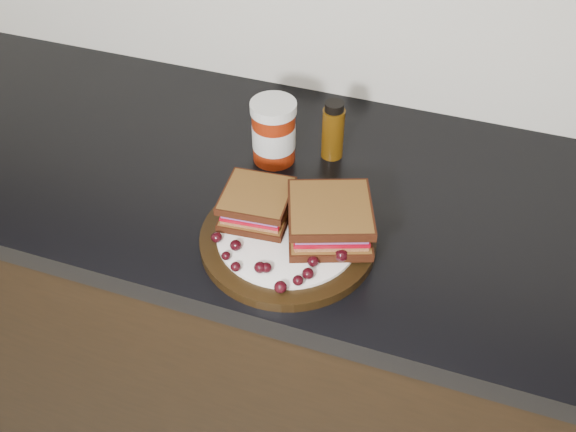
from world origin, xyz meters
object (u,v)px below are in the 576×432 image
sandwich_left (257,204)px  condiment_jar (274,132)px  plate (288,239)px  oil_bottle (333,130)px

sandwich_left → condiment_jar: bearing=96.5°
plate → condiment_jar: size_ratio=2.32×
condiment_jar → oil_bottle: bearing=24.7°
plate → sandwich_left: size_ratio=2.63×
plate → sandwich_left: bearing=160.0°
sandwich_left → plate: bearing=-24.9°
condiment_jar → oil_bottle: (0.10, 0.04, -0.00)m
condiment_jar → oil_bottle: condiment_jar is taller
plate → condiment_jar: bearing=115.6°
plate → condiment_jar: (-0.10, 0.20, 0.05)m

